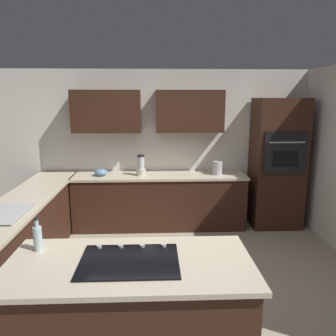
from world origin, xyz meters
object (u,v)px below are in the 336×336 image
object	(u,v)px
kettle	(217,168)
oil_bottle	(38,237)
wall_oven	(277,164)
mixing_bowl	(101,172)
cooktop	(130,261)
blender	(141,167)
sink_unit	(3,213)

from	to	relation	value
kettle	oil_bottle	bearing A→B (deg)	53.10
wall_oven	mixing_bowl	xyz separation A→B (m)	(2.90, 0.03, -0.11)
wall_oven	cooktop	bearing A→B (deg)	52.68
cooktop	blender	distance (m)	2.89
oil_bottle	cooktop	bearing A→B (deg)	163.53
sink_unit	blender	bearing A→B (deg)	-128.70
sink_unit	kettle	bearing A→B (deg)	-146.35
kettle	sink_unit	bearing A→B (deg)	33.65
sink_unit	mixing_bowl	world-z (taller)	sink_unit
wall_oven	kettle	world-z (taller)	wall_oven
wall_oven	cooktop	world-z (taller)	wall_oven
wall_oven	cooktop	xyz separation A→B (m)	(2.23, 2.92, -0.16)
cooktop	mixing_bowl	xyz separation A→B (m)	(0.67, -2.89, 0.05)
mixing_bowl	oil_bottle	bearing A→B (deg)	87.87
mixing_bowl	oil_bottle	distance (m)	2.67
wall_oven	kettle	distance (m)	1.00
oil_bottle	kettle	bearing A→B (deg)	-126.90
mixing_bowl	wall_oven	bearing A→B (deg)	-179.35
blender	oil_bottle	size ratio (longest dim) A/B	1.18
sink_unit	oil_bottle	size ratio (longest dim) A/B	2.46
mixing_bowl	oil_bottle	world-z (taller)	oil_bottle
sink_unit	oil_bottle	world-z (taller)	oil_bottle
wall_oven	sink_unit	xyz separation A→B (m)	(3.68, 1.82, -0.15)
wall_oven	cooktop	size ratio (longest dim) A/B	2.81
oil_bottle	sink_unit	bearing A→B (deg)	-52.31
blender	sink_unit	bearing A→B (deg)	51.30
sink_unit	mixing_bowl	bearing A→B (deg)	-113.59
blender	kettle	world-z (taller)	blender
wall_oven	sink_unit	distance (m)	4.11
cooktop	kettle	world-z (taller)	kettle
blender	mixing_bowl	xyz separation A→B (m)	(0.65, -0.00, -0.09)
sink_unit	mixing_bowl	xyz separation A→B (m)	(-0.78, -1.78, 0.04)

